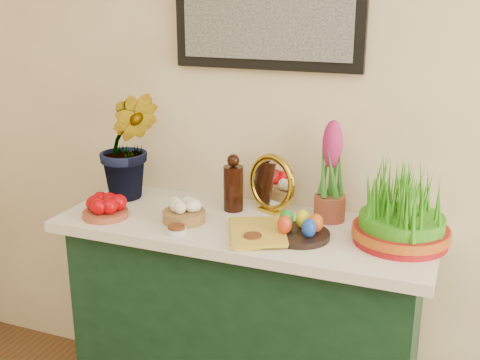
{
  "coord_description": "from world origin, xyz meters",
  "views": [
    {
      "loc": [
        0.31,
        0.05,
        1.72
      ],
      "look_at": [
        -0.45,
        1.95,
        1.07
      ],
      "focal_mm": 45.0,
      "sensor_mm": 36.0,
      "label": 1
    }
  ],
  "objects_px": {
    "sideboard": "(245,331)",
    "hyacinth_green": "(128,128)",
    "wheatgrass_sabzeh": "(403,210)",
    "mirror": "(272,184)",
    "book": "(230,232)"
  },
  "relations": [
    {
      "from": "mirror",
      "to": "book",
      "type": "distance_m",
      "value": 0.32
    },
    {
      "from": "hyacinth_green",
      "to": "sideboard",
      "type": "bearing_deg",
      "value": -34.51
    },
    {
      "from": "mirror",
      "to": "book",
      "type": "height_order",
      "value": "mirror"
    },
    {
      "from": "hyacinth_green",
      "to": "book",
      "type": "xyz_separation_m",
      "value": [
        0.54,
        -0.24,
        -0.28
      ]
    },
    {
      "from": "wheatgrass_sabzeh",
      "to": "hyacinth_green",
      "type": "bearing_deg",
      "value": 176.28
    },
    {
      "from": "sideboard",
      "to": "mirror",
      "type": "xyz_separation_m",
      "value": [
        0.05,
        0.15,
        0.58
      ]
    },
    {
      "from": "hyacinth_green",
      "to": "mirror",
      "type": "relative_size",
      "value": 2.56
    },
    {
      "from": "hyacinth_green",
      "to": "mirror",
      "type": "distance_m",
      "value": 0.63
    },
    {
      "from": "book",
      "to": "mirror",
      "type": "bearing_deg",
      "value": 56.6
    },
    {
      "from": "sideboard",
      "to": "hyacinth_green",
      "type": "xyz_separation_m",
      "value": [
        -0.54,
        0.09,
        0.76
      ]
    },
    {
      "from": "sideboard",
      "to": "book",
      "type": "distance_m",
      "value": 0.51
    },
    {
      "from": "book",
      "to": "hyacinth_green",
      "type": "bearing_deg",
      "value": 132.8
    },
    {
      "from": "book",
      "to": "wheatgrass_sabzeh",
      "type": "bearing_deg",
      "value": -6.97
    },
    {
      "from": "mirror",
      "to": "sideboard",
      "type": "bearing_deg",
      "value": -109.4
    },
    {
      "from": "sideboard",
      "to": "mirror",
      "type": "height_order",
      "value": "mirror"
    }
  ]
}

